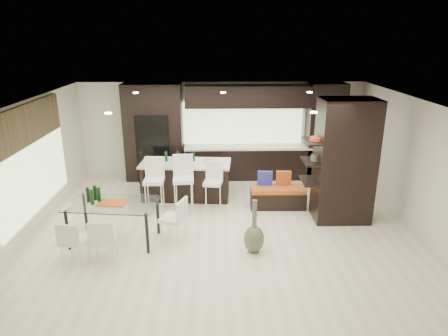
{
  "coord_description": "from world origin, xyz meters",
  "views": [
    {
      "loc": [
        -0.19,
        -7.74,
        3.94
      ],
      "look_at": [
        0.0,
        0.6,
        1.15
      ],
      "focal_mm": 32.0,
      "sensor_mm": 36.0,
      "label": 1
    }
  ],
  "objects_px": {
    "bench": "(278,197)",
    "chair_end": "(173,221)",
    "stool_right": "(213,191)",
    "chair_far": "(75,243)",
    "floor_vase": "(254,226)",
    "chair_near": "(104,242)",
    "stool_left": "(154,190)",
    "stool_mid": "(184,189)",
    "dining_table": "(114,222)",
    "kitchen_island": "(186,180)"
  },
  "relations": [
    {
      "from": "bench",
      "to": "chair_end",
      "type": "bearing_deg",
      "value": -144.72
    },
    {
      "from": "stool_right",
      "to": "bench",
      "type": "height_order",
      "value": "stool_right"
    },
    {
      "from": "chair_end",
      "to": "chair_far",
      "type": "bearing_deg",
      "value": 135.02
    },
    {
      "from": "stool_right",
      "to": "floor_vase",
      "type": "height_order",
      "value": "floor_vase"
    },
    {
      "from": "floor_vase",
      "to": "chair_far",
      "type": "xyz_separation_m",
      "value": [
        -3.27,
        -0.28,
        -0.15
      ]
    },
    {
      "from": "floor_vase",
      "to": "chair_end",
      "type": "relative_size",
      "value": 1.27
    },
    {
      "from": "chair_near",
      "to": "stool_left",
      "type": "bearing_deg",
      "value": 69.51
    },
    {
      "from": "bench",
      "to": "stool_right",
      "type": "bearing_deg",
      "value": -175.29
    },
    {
      "from": "stool_right",
      "to": "chair_near",
      "type": "distance_m",
      "value": 2.99
    },
    {
      "from": "stool_mid",
      "to": "floor_vase",
      "type": "xyz_separation_m",
      "value": [
        1.46,
        -1.94,
        0.0
      ]
    },
    {
      "from": "floor_vase",
      "to": "chair_end",
      "type": "bearing_deg",
      "value": 162.8
    },
    {
      "from": "stool_left",
      "to": "floor_vase",
      "type": "height_order",
      "value": "floor_vase"
    },
    {
      "from": "dining_table",
      "to": "stool_mid",
      "type": "bearing_deg",
      "value": 55.53
    },
    {
      "from": "bench",
      "to": "chair_near",
      "type": "relative_size",
      "value": 1.6
    },
    {
      "from": "bench",
      "to": "floor_vase",
      "type": "height_order",
      "value": "floor_vase"
    },
    {
      "from": "stool_left",
      "to": "chair_end",
      "type": "distance_m",
      "value": 1.58
    },
    {
      "from": "chair_far",
      "to": "chair_end",
      "type": "relative_size",
      "value": 0.92
    },
    {
      "from": "chair_near",
      "to": "bench",
      "type": "bearing_deg",
      "value": 28.21
    },
    {
      "from": "stool_left",
      "to": "chair_near",
      "type": "height_order",
      "value": "stool_left"
    },
    {
      "from": "bench",
      "to": "chair_far",
      "type": "distance_m",
      "value": 4.67
    },
    {
      "from": "chair_far",
      "to": "chair_near",
      "type": "bearing_deg",
      "value": 7.2
    },
    {
      "from": "stool_right",
      "to": "bench",
      "type": "bearing_deg",
      "value": 13.84
    },
    {
      "from": "chair_near",
      "to": "chair_far",
      "type": "bearing_deg",
      "value": 172.88
    },
    {
      "from": "kitchen_island",
      "to": "chair_end",
      "type": "height_order",
      "value": "kitchen_island"
    },
    {
      "from": "stool_right",
      "to": "bench",
      "type": "xyz_separation_m",
      "value": [
        1.55,
        0.1,
        -0.21
      ]
    },
    {
      "from": "bench",
      "to": "floor_vase",
      "type": "xyz_separation_m",
      "value": [
        -0.77,
        -2.07,
        0.28
      ]
    },
    {
      "from": "chair_near",
      "to": "stool_right",
      "type": "bearing_deg",
      "value": 43.45
    },
    {
      "from": "chair_near",
      "to": "chair_end",
      "type": "distance_m",
      "value": 1.4
    },
    {
      "from": "stool_right",
      "to": "chair_near",
      "type": "xyz_separation_m",
      "value": [
        -1.95,
        -2.27,
        -0.06
      ]
    },
    {
      "from": "kitchen_island",
      "to": "stool_right",
      "type": "height_order",
      "value": "same"
    },
    {
      "from": "chair_near",
      "to": "chair_end",
      "type": "xyz_separation_m",
      "value": [
        1.16,
        0.78,
        0.01
      ]
    },
    {
      "from": "floor_vase",
      "to": "dining_table",
      "type": "relative_size",
      "value": 0.62
    },
    {
      "from": "stool_mid",
      "to": "stool_right",
      "type": "distance_m",
      "value": 0.69
    },
    {
      "from": "kitchen_island",
      "to": "bench",
      "type": "xyz_separation_m",
      "value": [
        2.23,
        -0.69,
        -0.21
      ]
    },
    {
      "from": "stool_mid",
      "to": "floor_vase",
      "type": "height_order",
      "value": "floor_vase"
    },
    {
      "from": "stool_right",
      "to": "floor_vase",
      "type": "relative_size",
      "value": 0.87
    },
    {
      "from": "stool_mid",
      "to": "chair_end",
      "type": "relative_size",
      "value": 1.27
    },
    {
      "from": "floor_vase",
      "to": "bench",
      "type": "bearing_deg",
      "value": 69.63
    },
    {
      "from": "stool_left",
      "to": "chair_end",
      "type": "xyz_separation_m",
      "value": [
        0.57,
        -1.47,
        -0.09
      ]
    },
    {
      "from": "stool_mid",
      "to": "dining_table",
      "type": "bearing_deg",
      "value": -134.63
    },
    {
      "from": "bench",
      "to": "chair_far",
      "type": "relative_size",
      "value": 1.69
    },
    {
      "from": "stool_right",
      "to": "dining_table",
      "type": "height_order",
      "value": "stool_right"
    },
    {
      "from": "stool_left",
      "to": "stool_right",
      "type": "height_order",
      "value": "stool_left"
    },
    {
      "from": "stool_left",
      "to": "chair_near",
      "type": "relative_size",
      "value": 1.24
    },
    {
      "from": "stool_right",
      "to": "chair_far",
      "type": "bearing_deg",
      "value": -127.47
    },
    {
      "from": "kitchen_island",
      "to": "stool_left",
      "type": "relative_size",
      "value": 2.19
    },
    {
      "from": "dining_table",
      "to": "stool_left",
      "type": "bearing_deg",
      "value": 74.78
    },
    {
      "from": "floor_vase",
      "to": "chair_far",
      "type": "relative_size",
      "value": 1.38
    },
    {
      "from": "kitchen_island",
      "to": "chair_near",
      "type": "relative_size",
      "value": 2.72
    },
    {
      "from": "floor_vase",
      "to": "stool_right",
      "type": "bearing_deg",
      "value": 111.55
    }
  ]
}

